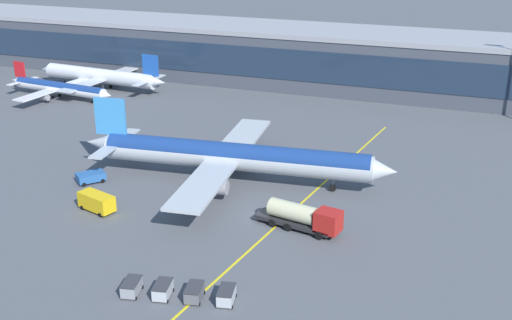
{
  "coord_description": "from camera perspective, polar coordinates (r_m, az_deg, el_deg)",
  "views": [
    {
      "loc": [
        24.36,
        -67.81,
        35.52
      ],
      "look_at": [
        -3.84,
        7.52,
        4.5
      ],
      "focal_mm": 45.14,
      "sensor_mm": 36.0,
      "label": 1
    }
  ],
  "objects": [
    {
      "name": "baggage_cart_2",
      "position": [
        64.51,
        -5.49,
        -11.6
      ],
      "size": [
        2.08,
        2.91,
        1.48
      ],
      "color": "#595B60",
      "rests_on": "ground_plane"
    },
    {
      "name": "commuter_jet_far",
      "position": [
        137.45,
        -17.03,
        6.15
      ],
      "size": [
        26.47,
        21.15,
        6.58
      ],
      "color": "white",
      "rests_on": "ground_plane"
    },
    {
      "name": "baggage_cart_0",
      "position": [
        66.23,
        -10.96,
        -10.98
      ],
      "size": [
        2.08,
        2.91,
        1.48
      ],
      "color": "gray",
      "rests_on": "ground_plane"
    },
    {
      "name": "baggage_cart_1",
      "position": [
        65.3,
        -8.26,
        -11.3
      ],
      "size": [
        2.08,
        2.91,
        1.48
      ],
      "color": "#B2B7BC",
      "rests_on": "ground_plane"
    },
    {
      "name": "main_airliner",
      "position": [
        89.61,
        -2.04,
        0.32
      ],
      "size": [
        45.02,
        36.04,
        10.91
      ],
      "color": "#B2B7BC",
      "rests_on": "ground_plane"
    },
    {
      "name": "terminal_building",
      "position": [
        143.58,
        2.56,
        9.29
      ],
      "size": [
        206.61,
        18.85,
        12.37
      ],
      "color": "#424751",
      "rests_on": "ground_plane"
    },
    {
      "name": "fuel_tanker",
      "position": [
        76.85,
        4.23,
        -5.05
      ],
      "size": [
        11.08,
        4.48,
        3.25
      ],
      "color": "#232326",
      "rests_on": "ground_plane"
    },
    {
      "name": "ground_plane",
      "position": [
        80.33,
        0.69,
        -5.15
      ],
      "size": [
        700.0,
        700.0,
        0.0
      ],
      "primitive_type": "plane",
      "color": "#515459"
    },
    {
      "name": "crew_van",
      "position": [
        84.19,
        -13.99,
        -3.55
      ],
      "size": [
        5.39,
        3.46,
        2.3
      ],
      "color": "yellow",
      "rests_on": "ground_plane"
    },
    {
      "name": "commuter_jet_near",
      "position": [
        142.63,
        -13.61,
        7.27
      ],
      "size": [
        32.64,
        25.92,
        8.54
      ],
      "color": "silver",
      "rests_on": "ground_plane"
    },
    {
      "name": "baggage_cart_3",
      "position": [
        63.88,
        -2.64,
        -11.88
      ],
      "size": [
        2.08,
        2.91,
        1.48
      ],
      "color": "#B2B7BC",
      "rests_on": "ground_plane"
    },
    {
      "name": "pushback_tug",
      "position": [
        93.27,
        -14.48,
        -1.44
      ],
      "size": [
        4.18,
        4.4,
        1.4
      ],
      "color": "#285B9E",
      "rests_on": "ground_plane"
    },
    {
      "name": "apron_lead_in_line",
      "position": [
        81.28,
        2.93,
        -4.85
      ],
      "size": [
        10.8,
        79.35,
        0.01
      ],
      "primitive_type": "cube",
      "rotation": [
        0.0,
        0.0,
        -0.13
      ],
      "color": "yellow",
      "rests_on": "ground_plane"
    }
  ]
}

